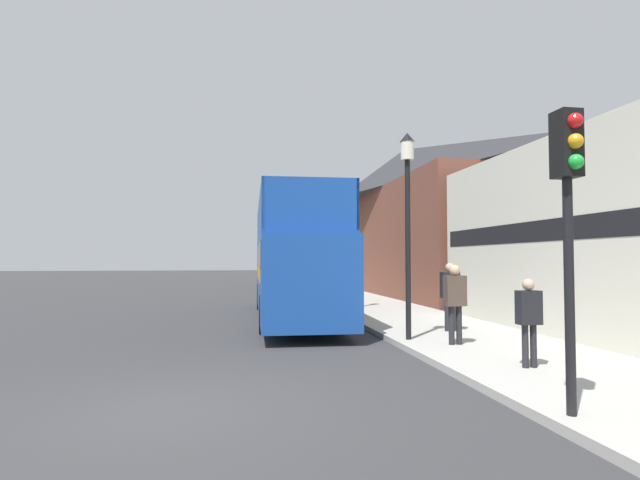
# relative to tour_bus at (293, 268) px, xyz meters

# --- Properties ---
(ground_plane) EXTENTS (144.00, 144.00, 0.00)m
(ground_plane) POSITION_rel_tour_bus_xyz_m (-2.97, 10.48, -1.78)
(ground_plane) COLOR #333335
(sidewalk) EXTENTS (3.96, 108.00, 0.14)m
(sidewalk) POSITION_rel_tour_bus_xyz_m (3.74, 7.48, -1.71)
(sidewalk) COLOR #ADAAA3
(sidewalk) RESTS_ON ground_plane
(pub_white_frontage) EXTENTS (6.01, 10.53, 5.18)m
(pub_white_frontage) POSITION_rel_tour_bus_xyz_m (8.71, -5.40, 0.81)
(pub_white_frontage) COLOR beige
(pub_white_frontage) RESTS_ON ground_plane
(brick_terrace_rear) EXTENTS (6.00, 24.86, 9.19)m
(brick_terrace_rear) POSITION_rel_tour_bus_xyz_m (8.72, 13.09, 2.81)
(brick_terrace_rear) COLOR brown
(brick_terrace_rear) RESTS_ON ground_plane
(tour_bus) EXTENTS (2.81, 11.57, 4.10)m
(tour_bus) POSITION_rel_tour_bus_xyz_m (0.00, 0.00, 0.00)
(tour_bus) COLOR #19479E
(tour_bus) RESTS_ON ground_plane
(parked_car_ahead_of_bus) EXTENTS (2.08, 4.70, 1.41)m
(parked_car_ahead_of_bus) POSITION_rel_tour_bus_xyz_m (0.60, 7.90, -1.13)
(parked_car_ahead_of_bus) COLOR #9E9EA3
(parked_car_ahead_of_bus) RESTS_ON ground_plane
(pedestrian_nearest) EXTENTS (0.41, 0.23, 1.58)m
(pedestrian_nearest) POSITION_rel_tour_bus_xyz_m (3.16, -9.31, -0.69)
(pedestrian_nearest) COLOR #232328
(pedestrian_nearest) RESTS_ON sidewalk
(pedestrian_second) EXTENTS (0.47, 0.26, 1.80)m
(pedestrian_second) POSITION_rel_tour_bus_xyz_m (2.91, -6.81, -0.56)
(pedestrian_second) COLOR #232328
(pedestrian_second) RESTS_ON sidewalk
(pedestrian_third) EXTENTS (0.48, 0.26, 1.83)m
(pedestrian_third) POSITION_rel_tour_bus_xyz_m (3.72, -4.77, -0.54)
(pedestrian_third) COLOR #232328
(pedestrian_third) RESTS_ON sidewalk
(traffic_signal) EXTENTS (0.28, 0.42, 3.80)m
(traffic_signal) POSITION_rel_tour_bus_xyz_m (2.09, -11.91, 1.14)
(traffic_signal) COLOR black
(traffic_signal) RESTS_ON sidewalk
(lamp_post_nearest) EXTENTS (0.35, 0.35, 5.03)m
(lamp_post_nearest) POSITION_rel_tour_bus_xyz_m (2.12, -5.94, 1.80)
(lamp_post_nearest) COLOR black
(lamp_post_nearest) RESTS_ON sidewalk
(lamp_post_second) EXTENTS (0.35, 0.35, 4.78)m
(lamp_post_second) POSITION_rel_tour_bus_xyz_m (2.39, 1.61, 1.65)
(lamp_post_second) COLOR black
(lamp_post_second) RESTS_ON sidewalk
(lamp_post_third) EXTENTS (0.35, 0.35, 4.58)m
(lamp_post_third) POSITION_rel_tour_bus_xyz_m (2.32, 9.16, 1.52)
(lamp_post_third) COLOR black
(lamp_post_third) RESTS_ON sidewalk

